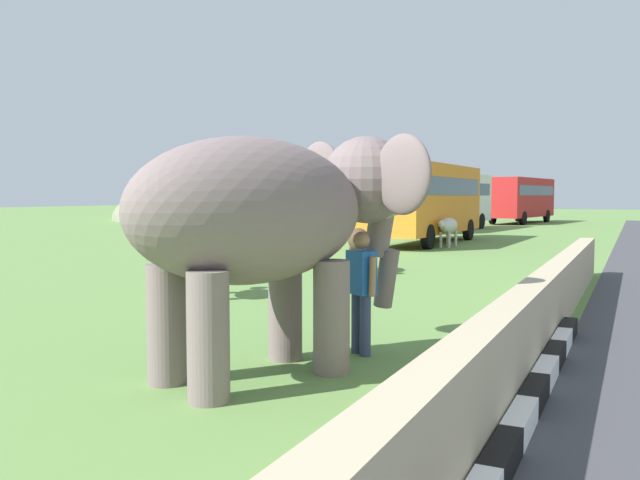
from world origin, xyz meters
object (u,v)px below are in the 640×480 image
cow_near (210,256)px  bus_orange (425,197)px  bus_white (445,197)px  cow_far (448,226)px  elephant (276,214)px  person_handler (361,286)px  bus_red (521,196)px  cow_mid (359,241)px

cow_near → bus_orange: bearing=1.6°
bus_white → cow_far: size_ratio=5.39×
elephant → cow_near: bearing=42.2°
elephant → person_handler: (1.30, -0.57, -0.98)m
cow_near → person_handler: bearing=-125.0°
bus_red → cow_far: bus_red is taller
bus_orange → elephant: bearing=-167.9°
cow_near → cow_mid: 5.74m
bus_orange → cow_far: 2.56m
cow_far → cow_near: bearing=176.3°
bus_orange → cow_near: bearing=-178.4°
elephant → bus_orange: size_ratio=0.41×
bus_red → person_handler: bearing=-173.8°
cow_mid → cow_far: size_ratio=0.98×
bus_red → cow_far: size_ratio=5.26×
person_handler → cow_mid: bearing=22.4°
person_handler → cow_far: person_handler is taller
elephant → cow_far: bearing=9.0°
elephant → bus_red: bus_red is taller
cow_mid → bus_orange: bearing=7.6°
elephant → person_handler: elephant is taller
bus_orange → cow_mid: bearing=-172.4°
bus_orange → bus_red: 24.77m
cow_mid → cow_far: 9.93m
cow_mid → cow_far: same height
person_handler → cow_far: 19.28m
cow_near → cow_far: bearing=-3.7°
bus_white → cow_far: bearing=-164.4°
bus_orange → bus_white: same height
person_handler → cow_far: (18.91, 3.77, -0.06)m
bus_orange → cow_near: size_ratio=5.41×
cow_near → cow_mid: (5.64, -1.06, 0.00)m
bus_red → bus_orange: bearing=179.2°
person_handler → bus_orange: size_ratio=0.17×
elephant → cow_near: size_ratio=2.24×
bus_orange → cow_near: (-17.26, -0.49, -1.21)m
bus_red → cow_near: bearing=-179.8°
cow_near → cow_mid: size_ratio=0.96×
bus_orange → cow_near: bus_orange is taller
elephant → bus_orange: (21.90, 4.69, 0.17)m
bus_white → elephant: bearing=-168.4°
bus_red → cow_far: bearing=-177.5°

